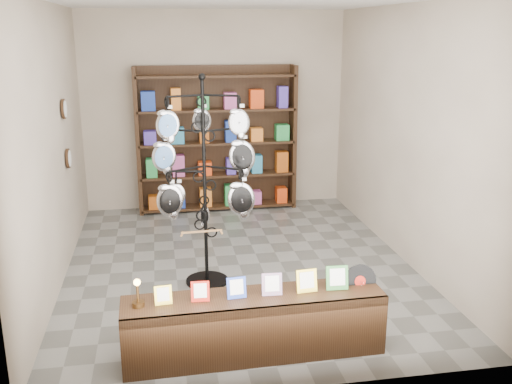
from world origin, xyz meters
TOP-DOWN VIEW (x-y plane):
  - ground at (0.00, 0.00)m, footprint 5.00×5.00m
  - room_envelope at (0.00, 0.00)m, footprint 5.00×5.00m
  - display_tree at (-0.42, -0.42)m, footprint 1.17×0.99m
  - front_shelf at (-0.15, -1.95)m, footprint 2.22×0.50m
  - back_shelving at (0.00, 2.30)m, footprint 2.42×0.36m
  - wall_clocks at (-1.97, 0.80)m, footprint 0.03×0.24m

SIDE VIEW (x-z plane):
  - ground at x=0.00m, z-range 0.00..0.00m
  - front_shelf at x=-0.15m, z-range -0.12..0.67m
  - back_shelving at x=0.00m, z-range -0.07..2.13m
  - display_tree at x=-0.42m, z-range 0.18..2.46m
  - wall_clocks at x=-1.97m, z-range 1.08..1.92m
  - room_envelope at x=0.00m, z-range -0.65..4.35m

